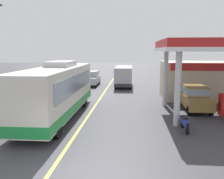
% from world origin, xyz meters
% --- Properties ---
extents(ground, '(120.00, 120.00, 0.00)m').
position_xyz_m(ground, '(0.00, 20.00, 0.00)').
color(ground, '#38383D').
extents(lane_divider_stripe, '(0.16, 50.00, 0.01)m').
position_xyz_m(lane_divider_stripe, '(0.00, 15.00, 0.00)').
color(lane_divider_stripe, '#D8CC4C').
rests_on(lane_divider_stripe, ground).
extents(coach_bus_main, '(2.60, 11.04, 3.69)m').
position_xyz_m(coach_bus_main, '(-1.93, 7.94, 1.72)').
color(coach_bus_main, silver).
rests_on(coach_bus_main, ground).
extents(gas_station_roadside, '(9.10, 11.95, 5.10)m').
position_xyz_m(gas_station_roadside, '(9.30, 13.59, 2.63)').
color(gas_station_roadside, '#B21E1E').
rests_on(gas_station_roadside, ground).
extents(car_at_pump, '(1.70, 4.20, 1.82)m').
position_xyz_m(car_at_pump, '(7.65, 10.82, 1.01)').
color(car_at_pump, olive).
rests_on(car_at_pump, ground).
extents(minibus_opposing_lane, '(2.04, 6.13, 2.44)m').
position_xyz_m(minibus_opposing_lane, '(1.91, 22.64, 1.47)').
color(minibus_opposing_lane, '#A5A5AD').
rests_on(minibus_opposing_lane, ground).
extents(motorcycle_parked_forecourt, '(0.55, 1.80, 0.92)m').
position_xyz_m(motorcycle_parked_forecourt, '(5.91, 5.76, 0.44)').
color(motorcycle_parked_forecourt, black).
rests_on(motorcycle_parked_forecourt, ground).
extents(car_trailing_behind_bus, '(1.70, 4.20, 1.82)m').
position_xyz_m(car_trailing_behind_bus, '(-2.16, 23.21, 1.01)').
color(car_trailing_behind_bus, '#B2B2B7').
rests_on(car_trailing_behind_bus, ground).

